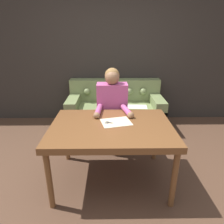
# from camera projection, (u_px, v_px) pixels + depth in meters

# --- Properties ---
(ground_plane) EXTENTS (16.00, 16.00, 0.00)m
(ground_plane) POSITION_uv_depth(u_px,v_px,m) (108.00, 182.00, 2.44)
(ground_plane) COLOR #4C3323
(wall_back) EXTENTS (8.00, 0.06, 2.60)m
(wall_back) POSITION_uv_depth(u_px,v_px,m) (108.00, 55.00, 3.84)
(wall_back) COLOR #2D2823
(wall_back) RESTS_ON ground_plane
(dining_table) EXTENTS (1.36, 0.97, 0.73)m
(dining_table) POSITION_uv_depth(u_px,v_px,m) (111.00, 131.00, 2.25)
(dining_table) COLOR brown
(dining_table) RESTS_ON ground_plane
(couch) EXTENTS (1.74, 0.83, 0.86)m
(couch) POSITION_uv_depth(u_px,v_px,m) (115.00, 111.00, 3.82)
(couch) COLOR olive
(couch) RESTS_ON ground_plane
(person) EXTENTS (0.49, 0.63, 1.26)m
(person) POSITION_uv_depth(u_px,v_px,m) (112.00, 112.00, 2.85)
(person) COLOR #33281E
(person) RESTS_ON ground_plane
(pattern_paper_main) EXTENTS (0.38, 0.33, 0.00)m
(pattern_paper_main) POSITION_uv_depth(u_px,v_px,m) (116.00, 122.00, 2.30)
(pattern_paper_main) COLOR beige
(pattern_paper_main) RESTS_ON dining_table
(scissors) EXTENTS (0.21, 0.11, 0.01)m
(scissors) POSITION_uv_depth(u_px,v_px,m) (111.00, 123.00, 2.27)
(scissors) COLOR silver
(scissors) RESTS_ON dining_table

